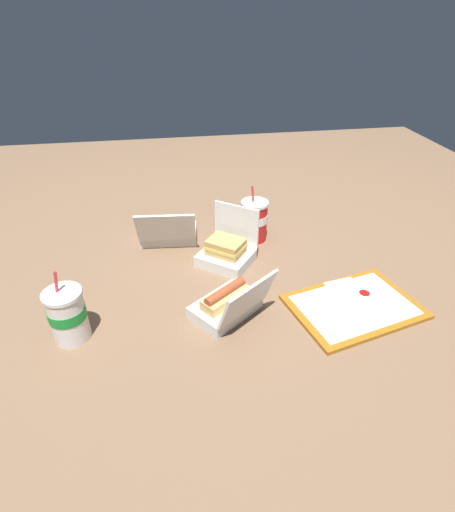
{
  "coord_description": "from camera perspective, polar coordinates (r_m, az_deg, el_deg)",
  "views": [
    {
      "loc": [
        0.14,
        1.09,
        0.78
      ],
      "look_at": [
        -0.04,
        -0.03,
        0.05
      ],
      "focal_mm": 28.0,
      "sensor_mm": 36.0,
      "label": 1
    }
  ],
  "objects": [
    {
      "name": "soda_cup_back",
      "position": [
        1.15,
        -21.89,
        -7.79
      ],
      "size": [
        0.1,
        0.1,
        0.21
      ],
      "color": "white",
      "rests_on": "ground_plane"
    },
    {
      "name": "ground_plane",
      "position": [
        1.35,
        -1.65,
        -2.64
      ],
      "size": [
        3.2,
        3.2,
        0.0
      ],
      "primitive_type": "plane",
      "color": "brown"
    },
    {
      "name": "soda_cup_front",
      "position": [
        1.51,
        3.83,
        5.15
      ],
      "size": [
        0.1,
        0.1,
        0.22
      ],
      "color": "red",
      "rests_on": "ground_plane"
    },
    {
      "name": "clamshell_sandwich_back",
      "position": [
        1.39,
        -0.09,
        0.78
      ],
      "size": [
        0.23,
        0.23,
        0.19
      ],
      "color": "white",
      "rests_on": "ground_plane"
    },
    {
      "name": "ketchup_cup",
      "position": [
        1.28,
        18.89,
        -5.4
      ],
      "size": [
        0.04,
        0.04,
        0.02
      ],
      "color": "white",
      "rests_on": "food_tray"
    },
    {
      "name": "clamshell_hotdog_front",
      "position": [
        1.16,
        0.01,
        -6.82
      ],
      "size": [
        0.26,
        0.26,
        0.16
      ],
      "color": "white",
      "rests_on": "ground_plane"
    },
    {
      "name": "clamshell_hotdog_center",
      "position": [
        1.53,
        -8.42,
        3.54
      ],
      "size": [
        0.23,
        0.22,
        0.17
      ],
      "color": "white",
      "rests_on": "ground_plane"
    },
    {
      "name": "food_tray",
      "position": [
        1.26,
        17.63,
        -6.88
      ],
      "size": [
        0.42,
        0.34,
        0.01
      ],
      "color": "#A56619",
      "rests_on": "ground_plane"
    },
    {
      "name": "plastic_fork",
      "position": [
        1.23,
        20.89,
        -8.54
      ],
      "size": [
        0.11,
        0.04,
        0.0
      ],
      "primitive_type": "cube",
      "rotation": [
        0.0,
        0.0,
        0.22
      ],
      "color": "white",
      "rests_on": "food_tray"
    },
    {
      "name": "napkin_stack",
      "position": [
        1.31,
        16.49,
        -4.57
      ],
      "size": [
        0.12,
        0.12,
        0.0
      ],
      "primitive_type": "cube",
      "rotation": [
        0.0,
        0.0,
        0.17
      ],
      "color": "white",
      "rests_on": "food_tray"
    }
  ]
}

